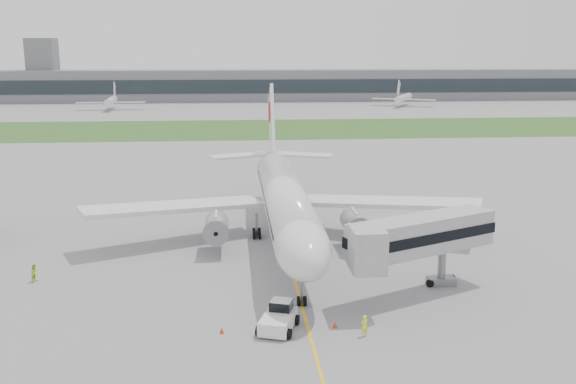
{
  "coord_description": "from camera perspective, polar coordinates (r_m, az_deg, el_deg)",
  "views": [
    {
      "loc": [
        -6.01,
        -69.27,
        22.65
      ],
      "look_at": [
        0.24,
        2.0,
        6.83
      ],
      "focal_mm": 40.0,
      "sensor_mm": 36.0,
      "label": 1
    }
  ],
  "objects": [
    {
      "name": "airliner",
      "position": [
        76.3,
        -0.37,
        -0.4
      ],
      "size": [
        48.13,
        53.95,
        17.88
      ],
      "color": "silver",
      "rests_on": "ground"
    },
    {
      "name": "control_tower",
      "position": [
        313.58,
        -20.72,
        7.53
      ],
      "size": [
        12.0,
        12.0,
        56.0
      ],
      "primitive_type": null,
      "color": "slate",
      "rests_on": "ground"
    },
    {
      "name": "apron_markings",
      "position": [
        68.41,
        0.31,
        -6.87
      ],
      "size": [
        70.0,
        70.0,
        0.04
      ],
      "primitive_type": null,
      "color": "yellow",
      "rests_on": "ground"
    },
    {
      "name": "jet_bridge",
      "position": [
        60.77,
        11.18,
        -3.99
      ],
      "size": [
        15.76,
        10.96,
        7.68
      ],
      "rotation": [
        0.0,
        0.0,
        0.44
      ],
      "color": "#ADADAF",
      "rests_on": "ground"
    },
    {
      "name": "safety_cone_left",
      "position": [
        53.91,
        -5.91,
        -12.13
      ],
      "size": [
        0.39,
        0.39,
        0.54
      ],
      "primitive_type": "cone",
      "color": "red",
      "rests_on": "ground"
    },
    {
      "name": "ground",
      "position": [
        73.13,
        -0.05,
        -5.57
      ],
      "size": [
        600.0,
        600.0,
        0.0
      ],
      "primitive_type": "plane",
      "color": "#98979A",
      "rests_on": "ground"
    },
    {
      "name": "distant_aircraft_right",
      "position": [
        272.67,
        10.21,
        7.51
      ],
      "size": [
        33.8,
        32.38,
        10.05
      ],
      "primitive_type": null,
      "rotation": [
        0.0,
        0.0,
        -0.46
      ],
      "color": "silver",
      "rests_on": "ground"
    },
    {
      "name": "pushback_tug",
      "position": [
        54.22,
        -0.82,
        -11.06
      ],
      "size": [
        3.92,
        4.8,
        2.18
      ],
      "rotation": [
        0.0,
        0.0,
        -0.33
      ],
      "color": "silver",
      "rests_on": "ground"
    },
    {
      "name": "grass_strip",
      "position": [
        190.72,
        -3.19,
        5.63
      ],
      "size": [
        600.0,
        50.0,
        0.02
      ],
      "primitive_type": "cube",
      "color": "#315520",
      "rests_on": "ground"
    },
    {
      "name": "ground_crew_near",
      "position": [
        53.25,
        6.8,
        -11.72
      ],
      "size": [
        0.79,
        0.71,
        1.82
      ],
      "primitive_type": "imported",
      "rotation": [
        0.0,
        0.0,
        3.65
      ],
      "color": "#FBFF2A",
      "rests_on": "ground"
    },
    {
      "name": "terminal_building",
      "position": [
        299.62,
        -3.91,
        9.45
      ],
      "size": [
        320.0,
        22.3,
        14.0
      ],
      "color": "slate",
      "rests_on": "ground"
    },
    {
      "name": "safety_cone_right",
      "position": [
        54.75,
        4.19,
        -11.68
      ],
      "size": [
        0.41,
        0.41,
        0.56
      ],
      "primitive_type": "cone",
      "color": "red",
      "rests_on": "ground"
    },
    {
      "name": "ground_crew_far",
      "position": [
        69.35,
        -21.58,
        -6.69
      ],
      "size": [
        0.98,
        1.09,
        1.86
      ],
      "primitive_type": "imported",
      "rotation": [
        0.0,
        0.0,
        1.21
      ],
      "color": "#9DE325",
      "rests_on": "ground"
    },
    {
      "name": "distant_aircraft_left",
      "position": [
        260.91,
        -15.42,
        7.04
      ],
      "size": [
        27.81,
        24.96,
        10.02
      ],
      "primitive_type": null,
      "rotation": [
        0.0,
        0.0,
        0.07
      ],
      "color": "silver",
      "rests_on": "ground"
    }
  ]
}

